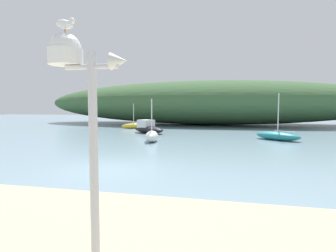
{
  "coord_description": "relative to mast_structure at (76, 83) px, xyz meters",
  "views": [
    {
      "loc": [
        4.83,
        -10.46,
        2.64
      ],
      "look_at": [
        1.23,
        5.68,
        1.4
      ],
      "focal_mm": 29.1,
      "sensor_mm": 36.0,
      "label": 1
    }
  ],
  "objects": [
    {
      "name": "sailboat_inner_mooring",
      "position": [
        -3.49,
        15.8,
        -2.53
      ],
      "size": [
        1.35,
        2.58,
        3.15
      ],
      "color": "white",
      "rests_on": "ground"
    },
    {
      "name": "ground_plane",
      "position": [
        -2.83,
        7.14,
        -2.95
      ],
      "size": [
        120.0,
        120.0,
        0.0
      ],
      "primitive_type": "plane",
      "color": "#7A99A8"
    },
    {
      "name": "mast_structure",
      "position": [
        0.0,
        0.0,
        0.0
      ],
      "size": [
        1.1,
        0.46,
        3.41
      ],
      "color": "silver",
      "rests_on": "beach_sand"
    },
    {
      "name": "sailboat_centre_water",
      "position": [
        5.69,
        18.72,
        -2.61
      ],
      "size": [
        3.56,
        3.15,
        3.59
      ],
      "color": "teal",
      "rests_on": "ground"
    },
    {
      "name": "distant_hill",
      "position": [
        -0.91,
        35.53,
        0.12
      ],
      "size": [
        48.07,
        13.98,
        6.13
      ],
      "primitive_type": "ellipsoid",
      "color": "#3D6038",
      "rests_on": "ground"
    },
    {
      "name": "sailboat_off_point",
      "position": [
        -8.74,
        26.53,
        -2.63
      ],
      "size": [
        2.85,
        2.06,
        2.88
      ],
      "color": "gold",
      "rests_on": "ground"
    },
    {
      "name": "motorboat_east_reach",
      "position": [
        -5.61,
        21.81,
        -2.47
      ],
      "size": [
        4.11,
        3.53,
        1.27
      ],
      "color": "black",
      "rests_on": "ground"
    },
    {
      "name": "seagull_on_radar",
      "position": [
        -0.14,
        0.01,
        0.79
      ],
      "size": [
        0.25,
        0.25,
        0.21
      ],
      "color": "orange",
      "rests_on": "mast_structure"
    }
  ]
}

